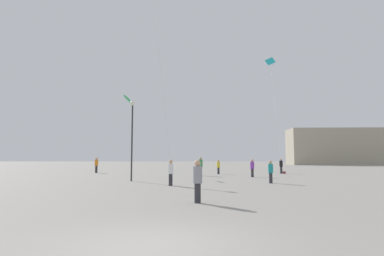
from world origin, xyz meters
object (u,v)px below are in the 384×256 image
Objects in this scene: person_in_white at (171,171)px; person_in_yellow at (218,166)px; person_in_grey at (198,179)px; building_left_hall at (335,147)px; person_in_purple at (252,167)px; kite_emerald_diamond at (128,99)px; kite_cyan_delta at (270,63)px; person_in_black at (281,165)px; person_in_green at (201,165)px; handbag_beside_flyer at (284,173)px; person_in_teal at (271,171)px; person_in_orange at (96,164)px; lamppost_east at (132,129)px.

person_in_yellow is (3.71, 14.57, -0.04)m from person_in_white.
building_left_hall is (34.20, 70.80, 3.70)m from person_in_grey.
person_in_purple is 15.25m from kite_emerald_diamond.
person_in_grey is 0.12× the size of kite_cyan_delta.
person_in_black is 0.23× the size of kite_emerald_diamond.
building_left_hall is (34.26, 51.80, 3.61)m from person_in_green.
person_in_black is 5.31× the size of handbag_beside_flyer.
person_in_grey is at bearing -111.36° from handbag_beside_flyer.
kite_emerald_diamond is (-7.98, 21.27, 7.25)m from person_in_grey.
handbag_beside_flyer is (11.17, 16.11, -0.78)m from person_in_white.
building_left_hall is at bearing 135.20° from person_in_green.
person_in_teal is 14.59m from handbag_beside_flyer.
person_in_orange is 9.14m from kite_emerald_diamond.
lamppost_east is at bearing 43.03° from person_in_grey.
kite_cyan_delta is (21.99, 6.12, 13.85)m from person_in_orange.
person_in_teal is (17.34, -14.86, -0.13)m from person_in_orange.
person_in_purple is 8.27m from handbag_beside_flyer.
person_in_purple is at bearing 3.07° from person_in_grey.
person_in_grey reaches higher than person_in_purple.
person_in_teal is 4.94× the size of handbag_beside_flyer.
kite_emerald_diamond reaches higher than person_in_green.
handbag_beside_flyer is at bearing 102.79° from person_in_orange.
building_left_hall is (25.24, 47.10, 3.69)m from person_in_black.
person_in_green reaches higher than person_in_purple.
kite_cyan_delta is 1.93× the size of kite_emerald_diamond.
person_in_teal is 10.77m from lamppost_east.
person_in_black is at bearing 164.54° from person_in_purple.
person_in_purple is 11.75m from lamppost_east.
person_in_white is at bearing -138.61° from person_in_teal.
person_in_yellow is at bearing -131.78° from kite_cyan_delta.
person_in_purple is 1.05× the size of person_in_yellow.
person_in_green is at bearing 18.76° from person_in_grey.
building_left_hall reaches higher than person_in_orange.
person_in_purple is (4.77, -2.03, -0.11)m from person_in_green.
building_left_hall is at bearing 56.34° from lamppost_east.
handbag_beside_flyer is (-24.89, -47.00, -4.50)m from building_left_hall.
person_in_orange is at bearing -135.37° from building_left_hall.
lamppost_east is at bearing -139.93° from handbag_beside_flyer.
handbag_beside_flyer is at bearing -2.77° from person_in_grey.
building_left_hall is 53.38m from handbag_beside_flyer.
person_in_grey is at bearing -78.58° from person_in_black.
person_in_green reaches higher than person_in_teal.
building_left_hall is at bearing 93.95° from person_in_black.
building_left_hall is (46.62, 46.03, 3.62)m from person_in_orange.
person_in_white is 0.27× the size of lamppost_east.
person_in_green is 9.56m from lamppost_east.
kite_emerald_diamond reaches higher than handbag_beside_flyer.
person_in_purple is (-4.25, -6.73, -0.03)m from person_in_black.
building_left_hall reaches higher than person_in_white.
person_in_purple is 1.05× the size of person_in_teal.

